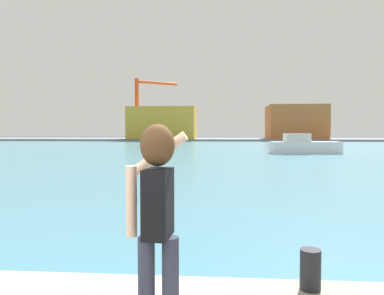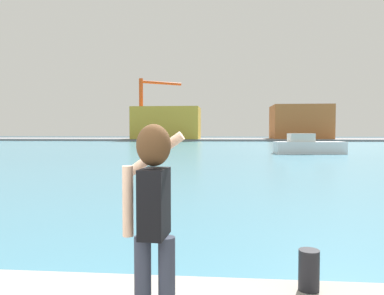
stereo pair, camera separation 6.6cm
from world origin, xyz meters
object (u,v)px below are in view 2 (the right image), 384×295
at_px(boat_moored, 308,146).
at_px(port_crane, 147,102).
at_px(person_photographer, 153,207).
at_px(harbor_bollard, 309,270).
at_px(warehouse_right, 300,122).
at_px(warehouse_left, 167,123).

xyz_separation_m(boat_moored, port_crane, (-28.31, 52.89, 8.98)).
bearing_deg(boat_moored, person_photographer, -111.29).
distance_m(harbor_bollard, warehouse_right, 92.23).
relative_size(warehouse_left, port_crane, 1.07).
distance_m(harbor_bollard, boat_moored, 35.73).
height_order(warehouse_right, port_crane, port_crane).
xyz_separation_m(harbor_bollard, port_crane, (-20.65, 87.78, 8.89)).
bearing_deg(port_crane, boat_moored, -61.84).
relative_size(person_photographer, warehouse_right, 0.13).
bearing_deg(warehouse_right, harbor_bollard, -101.16).
bearing_deg(warehouse_left, port_crane, 153.58).
height_order(harbor_bollard, warehouse_left, warehouse_left).
bearing_deg(harbor_bollard, warehouse_left, 100.06).
height_order(person_photographer, warehouse_right, warehouse_right).
bearing_deg(person_photographer, harbor_bollard, -52.07).
xyz_separation_m(person_photographer, boat_moored, (9.14, 35.88, -0.93)).
bearing_deg(port_crane, warehouse_right, 3.91).
distance_m(boat_moored, warehouse_right, 56.57).
bearing_deg(port_crane, warehouse_left, -26.42).
bearing_deg(person_photographer, port_crane, 16.31).
bearing_deg(warehouse_left, boat_moored, -65.59).
height_order(person_photographer, boat_moored, person_photographer).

